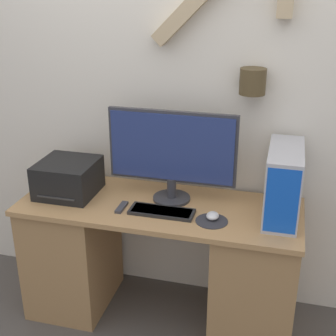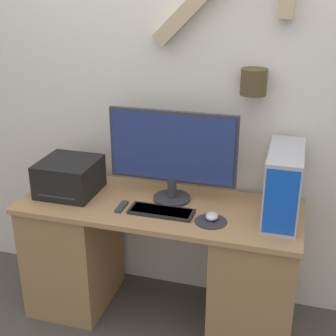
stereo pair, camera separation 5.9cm
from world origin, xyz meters
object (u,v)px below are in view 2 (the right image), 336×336
keyboard (161,211)px  computer_tower (283,184)px  printer (69,177)px  mouse (212,216)px  remote_control (122,207)px  monitor (172,151)px

keyboard → computer_tower: 0.67m
printer → keyboard: bearing=-9.9°
mouse → remote_control: (-0.51, -0.01, -0.01)m
keyboard → printer: bearing=170.1°
keyboard → printer: 0.62m
monitor → keyboard: size_ratio=2.05×
mouse → computer_tower: computer_tower is taller
mouse → printer: size_ratio=0.24×
mouse → keyboard: bearing=-179.8°
monitor → printer: size_ratio=2.17×
monitor → printer: (-0.61, -0.08, -0.20)m
monitor → remote_control: monitor is taller
keyboard → computer_tower: (0.63, 0.14, 0.18)m
computer_tower → printer: 1.23m
monitor → computer_tower: monitor is taller
monitor → computer_tower: (0.62, -0.04, -0.11)m
keyboard → remote_control: size_ratio=2.73×
computer_tower → printer: (-1.23, -0.04, -0.09)m
monitor → mouse: (0.27, -0.18, -0.28)m
monitor → mouse: bearing=-33.6°
remote_control → printer: bearing=163.5°
mouse → remote_control: 0.51m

